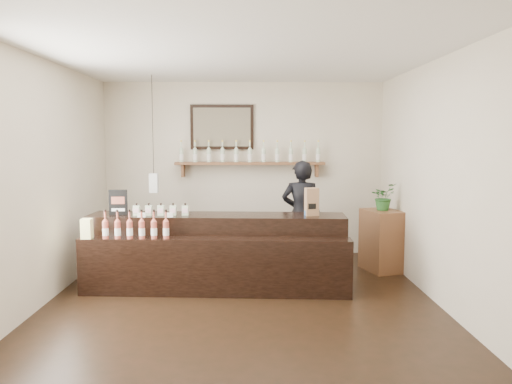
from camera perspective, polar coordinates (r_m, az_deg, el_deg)
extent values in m
plane|color=black|center=(5.96, -1.67, -12.38)|extent=(5.00, 5.00, 0.00)
plane|color=beige|center=(8.17, -1.40, 2.64)|extent=(4.50, 0.00, 4.50)
plane|color=beige|center=(3.19, -2.51, -2.63)|extent=(4.50, 0.00, 4.50)
plane|color=beige|center=(6.14, -23.21, 1.05)|extent=(0.00, 5.00, 5.00)
plane|color=beige|center=(6.06, 20.06, 1.11)|extent=(0.00, 5.00, 5.00)
plane|color=white|center=(5.73, -1.76, 15.26)|extent=(5.00, 5.00, 0.00)
cube|color=brown|center=(8.03, -0.70, 3.30)|extent=(2.40, 0.25, 0.04)
cube|color=brown|center=(8.14, -8.33, 2.43)|extent=(0.04, 0.20, 0.20)
cube|color=brown|center=(8.14, 6.93, 2.45)|extent=(0.04, 0.20, 0.20)
cube|color=black|center=(8.14, -3.91, 7.41)|extent=(1.02, 0.04, 0.72)
cube|color=#423B2B|center=(8.11, -3.92, 7.41)|extent=(0.92, 0.01, 0.62)
cube|color=white|center=(7.41, -11.59, 1.02)|extent=(0.12, 0.12, 0.28)
cylinder|color=black|center=(7.39, -11.73, 7.56)|extent=(0.01, 0.01, 1.41)
cylinder|color=beige|center=(8.10, -8.53, 4.12)|extent=(0.07, 0.07, 0.20)
cone|color=beige|center=(8.10, -8.54, 5.02)|extent=(0.07, 0.07, 0.05)
cylinder|color=beige|center=(8.10, -8.55, 5.44)|extent=(0.02, 0.02, 0.07)
cylinder|color=gold|center=(8.10, -8.55, 5.78)|extent=(0.03, 0.03, 0.02)
cylinder|color=white|center=(8.10, -8.53, 3.98)|extent=(0.07, 0.07, 0.09)
cylinder|color=beige|center=(8.07, -6.98, 4.14)|extent=(0.07, 0.07, 0.20)
cone|color=beige|center=(8.07, -6.99, 5.04)|extent=(0.07, 0.07, 0.05)
cylinder|color=beige|center=(8.07, -6.99, 5.46)|extent=(0.02, 0.02, 0.07)
cylinder|color=gold|center=(8.07, -7.00, 5.80)|extent=(0.03, 0.03, 0.02)
cylinder|color=white|center=(8.07, -6.98, 3.99)|extent=(0.07, 0.07, 0.09)
cylinder|color=beige|center=(8.05, -5.42, 4.15)|extent=(0.07, 0.07, 0.20)
cone|color=beige|center=(8.05, -5.43, 5.05)|extent=(0.07, 0.07, 0.05)
cylinder|color=beige|center=(8.05, -5.43, 5.48)|extent=(0.02, 0.02, 0.07)
cylinder|color=gold|center=(8.05, -5.43, 5.82)|extent=(0.03, 0.03, 0.02)
cylinder|color=white|center=(8.05, -5.42, 4.01)|extent=(0.07, 0.07, 0.09)
cylinder|color=beige|center=(8.04, -3.85, 4.16)|extent=(0.07, 0.07, 0.20)
cone|color=beige|center=(8.03, -3.86, 5.07)|extent=(0.07, 0.07, 0.05)
cylinder|color=beige|center=(8.03, -3.86, 5.49)|extent=(0.02, 0.02, 0.07)
cylinder|color=gold|center=(8.03, -3.86, 5.83)|extent=(0.03, 0.03, 0.02)
cylinder|color=white|center=(8.04, -3.85, 4.01)|extent=(0.07, 0.07, 0.09)
cylinder|color=beige|center=(8.03, -2.28, 4.17)|extent=(0.07, 0.07, 0.20)
cone|color=beige|center=(8.03, -2.28, 5.07)|extent=(0.07, 0.07, 0.05)
cylinder|color=beige|center=(8.02, -2.28, 5.50)|extent=(0.02, 0.02, 0.07)
cylinder|color=gold|center=(8.02, -2.29, 5.84)|extent=(0.03, 0.03, 0.02)
cylinder|color=white|center=(8.03, -2.28, 4.02)|extent=(0.07, 0.07, 0.09)
cylinder|color=beige|center=(8.03, -0.70, 4.17)|extent=(0.07, 0.07, 0.20)
cone|color=beige|center=(8.02, -0.71, 5.08)|extent=(0.07, 0.07, 0.05)
cylinder|color=beige|center=(8.02, -0.71, 5.51)|extent=(0.02, 0.02, 0.07)
cylinder|color=gold|center=(8.02, -0.71, 5.84)|extent=(0.03, 0.03, 0.02)
cylinder|color=white|center=(8.03, -0.70, 4.03)|extent=(0.07, 0.07, 0.09)
cylinder|color=beige|center=(8.03, 0.87, 4.17)|extent=(0.07, 0.07, 0.20)
cone|color=beige|center=(8.03, 0.87, 5.08)|extent=(0.07, 0.07, 0.05)
cylinder|color=beige|center=(8.02, 0.87, 5.51)|extent=(0.02, 0.02, 0.07)
cylinder|color=gold|center=(8.02, 0.87, 5.84)|extent=(0.03, 0.03, 0.02)
cylinder|color=white|center=(8.03, 0.87, 4.03)|extent=(0.07, 0.07, 0.09)
cylinder|color=beige|center=(8.04, 2.44, 4.17)|extent=(0.07, 0.07, 0.20)
cone|color=beige|center=(8.03, 2.45, 5.07)|extent=(0.07, 0.07, 0.05)
cylinder|color=beige|center=(8.03, 2.45, 5.50)|extent=(0.02, 0.02, 0.07)
cylinder|color=gold|center=(8.03, 2.45, 5.84)|extent=(0.03, 0.03, 0.02)
cylinder|color=white|center=(8.04, 2.44, 4.02)|extent=(0.07, 0.07, 0.09)
cylinder|color=beige|center=(8.05, 4.01, 4.16)|extent=(0.07, 0.07, 0.20)
cone|color=beige|center=(8.05, 4.02, 5.07)|extent=(0.07, 0.07, 0.05)
cylinder|color=beige|center=(8.05, 4.02, 5.49)|extent=(0.02, 0.02, 0.07)
cylinder|color=gold|center=(8.05, 4.02, 5.83)|extent=(0.03, 0.03, 0.02)
cylinder|color=white|center=(8.05, 4.01, 4.02)|extent=(0.07, 0.07, 0.09)
cylinder|color=beige|center=(8.07, 5.57, 4.15)|extent=(0.07, 0.07, 0.20)
cone|color=beige|center=(8.07, 5.58, 5.05)|extent=(0.07, 0.07, 0.05)
cylinder|color=beige|center=(8.07, 5.58, 5.48)|extent=(0.02, 0.02, 0.07)
cylinder|color=gold|center=(8.07, 5.59, 5.81)|extent=(0.03, 0.03, 0.02)
cylinder|color=white|center=(8.07, 5.57, 4.01)|extent=(0.07, 0.07, 0.09)
cylinder|color=beige|center=(8.10, 7.12, 4.14)|extent=(0.07, 0.07, 0.20)
cone|color=beige|center=(8.10, 7.13, 5.04)|extent=(0.07, 0.07, 0.05)
cylinder|color=beige|center=(8.10, 7.14, 5.46)|extent=(0.02, 0.02, 0.07)
cylinder|color=gold|center=(8.10, 7.14, 5.80)|extent=(0.03, 0.03, 0.02)
cylinder|color=white|center=(8.10, 7.12, 4.00)|extent=(0.07, 0.07, 0.09)
cube|color=black|center=(6.52, -4.48, -6.58)|extent=(3.32, 0.77, 0.92)
cube|color=black|center=(6.13, -4.74, -8.48)|extent=(3.30, 0.48, 0.70)
cube|color=white|center=(6.35, -12.95, -2.59)|extent=(0.10, 0.04, 0.05)
cube|color=white|center=(6.29, -9.93, -2.61)|extent=(0.10, 0.04, 0.05)
cube|color=#FAFC9A|center=(6.33, -18.75, -4.52)|extent=(0.12, 0.12, 0.12)
cube|color=#FAFC9A|center=(6.31, -18.79, -3.45)|extent=(0.12, 0.12, 0.12)
cube|color=beige|center=(6.53, -13.48, -2.06)|extent=(0.08, 0.08, 0.13)
cube|color=#EFBAC8|center=(6.49, -13.57, -2.11)|extent=(0.07, 0.00, 0.06)
cylinder|color=black|center=(6.52, -13.50, -1.38)|extent=(0.02, 0.02, 0.03)
cube|color=beige|center=(6.50, -12.15, -2.06)|extent=(0.08, 0.08, 0.13)
cube|color=#EFBAC8|center=(6.45, -12.23, -2.12)|extent=(0.07, 0.00, 0.06)
cylinder|color=black|center=(6.49, -12.17, -1.38)|extent=(0.02, 0.02, 0.03)
cube|color=beige|center=(6.47, -10.80, -2.07)|extent=(0.08, 0.08, 0.13)
cube|color=#EFBAC8|center=(6.42, -10.87, -2.13)|extent=(0.07, 0.00, 0.06)
cylinder|color=black|center=(6.46, -10.82, -1.39)|extent=(0.02, 0.02, 0.03)
cube|color=beige|center=(6.44, -9.45, -2.08)|extent=(0.08, 0.08, 0.13)
cube|color=#EFBAC8|center=(6.40, -9.51, -2.13)|extent=(0.07, 0.00, 0.06)
cylinder|color=black|center=(6.43, -9.46, -1.39)|extent=(0.02, 0.02, 0.03)
cube|color=beige|center=(6.42, -8.08, -2.08)|extent=(0.08, 0.08, 0.13)
cube|color=#EFBAC8|center=(6.38, -8.13, -2.14)|extent=(0.07, 0.00, 0.06)
cylinder|color=black|center=(6.41, -8.09, -1.39)|extent=(0.02, 0.02, 0.03)
cylinder|color=#B24E3C|center=(6.26, -16.82, -4.19)|extent=(0.07, 0.07, 0.20)
cone|color=#B24E3C|center=(6.24, -16.86, -3.04)|extent=(0.07, 0.07, 0.05)
cylinder|color=#B24E3C|center=(6.23, -16.88, -2.50)|extent=(0.02, 0.02, 0.07)
cylinder|color=black|center=(6.22, -16.89, -2.07)|extent=(0.03, 0.03, 0.02)
cylinder|color=white|center=(6.26, -16.82, -4.37)|extent=(0.07, 0.07, 0.09)
cylinder|color=#B24E3C|center=(6.22, -15.54, -4.22)|extent=(0.07, 0.07, 0.20)
cone|color=#B24E3C|center=(6.20, -15.57, -3.06)|extent=(0.07, 0.07, 0.05)
cylinder|color=#B24E3C|center=(6.19, -15.58, -2.51)|extent=(0.02, 0.02, 0.07)
cylinder|color=black|center=(6.18, -15.60, -2.08)|extent=(0.03, 0.03, 0.02)
cylinder|color=white|center=(6.22, -15.53, -4.40)|extent=(0.07, 0.07, 0.09)
cylinder|color=#B24E3C|center=(6.18, -14.23, -4.24)|extent=(0.07, 0.07, 0.20)
cone|color=#B24E3C|center=(6.16, -14.26, -3.08)|extent=(0.07, 0.07, 0.05)
cylinder|color=#B24E3C|center=(6.15, -14.28, -2.52)|extent=(0.02, 0.02, 0.07)
cylinder|color=black|center=(6.15, -14.29, -2.09)|extent=(0.03, 0.03, 0.02)
cylinder|color=white|center=(6.19, -14.23, -4.42)|extent=(0.07, 0.07, 0.09)
cylinder|color=#B24E3C|center=(6.15, -12.91, -4.26)|extent=(0.07, 0.07, 0.20)
cone|color=#B24E3C|center=(6.13, -12.94, -3.09)|extent=(0.07, 0.07, 0.05)
cylinder|color=#B24E3C|center=(6.12, -12.96, -2.54)|extent=(0.02, 0.02, 0.07)
cylinder|color=black|center=(6.12, -12.97, -2.10)|extent=(0.03, 0.03, 0.02)
cylinder|color=white|center=(6.16, -12.91, -4.45)|extent=(0.07, 0.07, 0.09)
cylinder|color=#B24E3C|center=(6.12, -11.58, -4.28)|extent=(0.07, 0.07, 0.20)
cone|color=#B24E3C|center=(6.10, -11.61, -3.10)|extent=(0.07, 0.07, 0.05)
cylinder|color=#B24E3C|center=(6.09, -11.62, -2.55)|extent=(0.02, 0.02, 0.07)
cylinder|color=black|center=(6.09, -11.63, -2.11)|extent=(0.03, 0.03, 0.02)
cylinder|color=white|center=(6.13, -11.58, -4.46)|extent=(0.07, 0.07, 0.09)
cylinder|color=#B24E3C|center=(6.10, -10.24, -4.29)|extent=(0.07, 0.07, 0.20)
cone|color=#B24E3C|center=(6.08, -10.26, -3.12)|extent=(0.07, 0.07, 0.05)
cylinder|color=#B24E3C|center=(6.07, -10.27, -2.56)|extent=(0.02, 0.02, 0.07)
cylinder|color=black|center=(6.06, -10.28, -2.12)|extent=(0.03, 0.03, 0.02)
cylinder|color=white|center=(6.10, -10.24, -4.48)|extent=(0.07, 0.07, 0.09)
cube|color=black|center=(6.59, -15.47, -1.16)|extent=(0.23, 0.03, 0.33)
cube|color=brown|center=(6.58, -15.51, -0.93)|extent=(0.17, 0.01, 0.09)
cube|color=white|center=(6.59, -15.48, -1.97)|extent=(0.17, 0.01, 0.04)
cube|color=#966A48|center=(6.35, 6.37, -1.12)|extent=(0.18, 0.15, 0.35)
cube|color=black|center=(6.30, 6.44, -1.64)|extent=(0.10, 0.02, 0.07)
cube|color=blue|center=(6.39, 6.20, -2.38)|extent=(0.14, 0.08, 0.06)
cylinder|color=blue|center=(6.38, 6.20, -1.97)|extent=(0.08, 0.04, 0.07)
cube|color=brown|center=(7.42, 14.21, -5.38)|extent=(0.58, 0.70, 0.88)
imported|color=#275E25|center=(7.32, 14.34, -0.54)|extent=(0.46, 0.45, 0.39)
imported|color=black|center=(7.31, 5.21, -1.77)|extent=(0.70, 0.51, 1.79)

